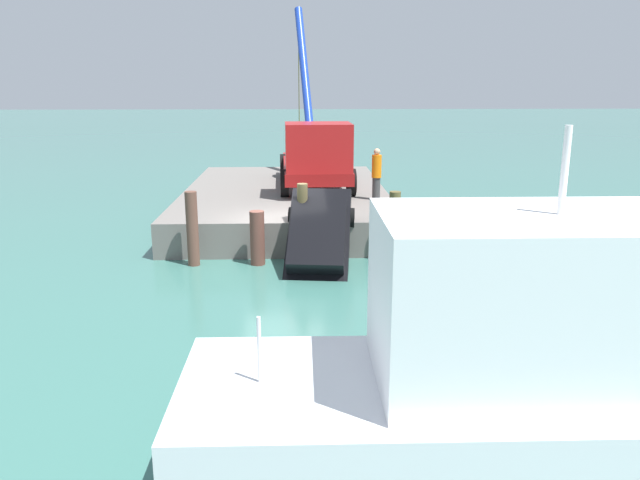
# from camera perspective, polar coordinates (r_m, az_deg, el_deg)

# --- Properties ---
(ground) EXTENTS (200.00, 200.00, 0.00)m
(ground) POSITION_cam_1_polar(r_m,az_deg,el_deg) (19.17, -3.42, -1.41)
(ground) COLOR #386B60
(dock) EXTENTS (12.46, 7.77, 1.11)m
(dock) POSITION_cam_1_polar(r_m,az_deg,el_deg) (24.72, -3.16, 3.52)
(dock) COLOR slate
(dock) RESTS_ON ground
(crane_truck) EXTENTS (9.79, 2.91, 7.49)m
(crane_truck) POSITION_cam_1_polar(r_m,az_deg,el_deg) (24.27, -0.45, 7.96)
(crane_truck) COLOR maroon
(crane_truck) RESTS_ON dock
(dock_worker) EXTENTS (0.34, 0.34, 1.82)m
(dock_worker) POSITION_cam_1_polar(r_m,az_deg,el_deg) (22.11, 5.21, 6.09)
(dock_worker) COLOR #3A3A3A
(dock_worker) RESTS_ON dock
(salvaged_car) EXTENTS (3.93, 2.35, 3.21)m
(salvaged_car) POSITION_cam_1_polar(r_m,az_deg,el_deg) (17.60, -0.19, -0.74)
(salvaged_car) COLOR black
(salvaged_car) RESTS_ON ground
(piling_near) EXTENTS (0.34, 0.34, 2.18)m
(piling_near) POSITION_cam_1_polar(r_m,az_deg,el_deg) (18.23, -11.65, 1.01)
(piling_near) COLOR brown
(piling_near) RESTS_ON ground
(piling_mid) EXTENTS (0.42, 0.42, 1.59)m
(piling_mid) POSITION_cam_1_polar(r_m,az_deg,el_deg) (18.10, -5.78, 0.18)
(piling_mid) COLOR brown
(piling_mid) RESTS_ON ground
(piling_far) EXTENTS (0.31, 0.31, 2.36)m
(piling_far) POSITION_cam_1_polar(r_m,az_deg,el_deg) (18.10, -1.62, 1.51)
(piling_far) COLOR brown
(piling_far) RESTS_ON ground
(piling_end) EXTENTS (0.33, 0.33, 2.11)m
(piling_end) POSITION_cam_1_polar(r_m,az_deg,el_deg) (18.33, 6.83, 1.18)
(piling_end) COLOR brown
(piling_end) RESTS_ON ground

